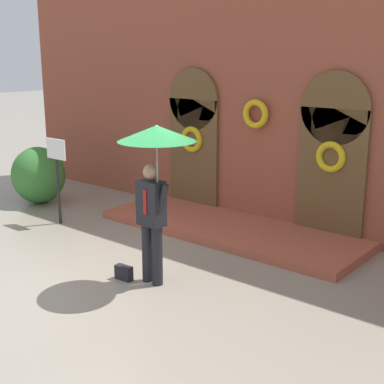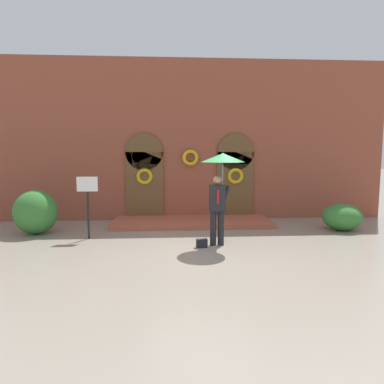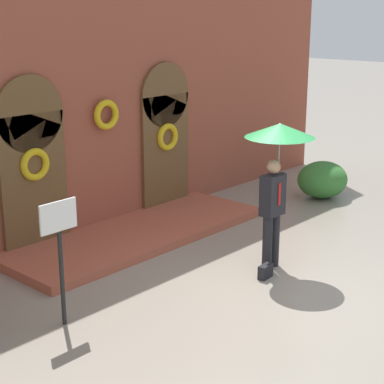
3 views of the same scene
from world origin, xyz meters
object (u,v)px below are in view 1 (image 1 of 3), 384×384
Objects in this scene: person_with_umbrella at (155,157)px; shrub_left at (38,175)px; handbag at (124,273)px; sign_post at (57,167)px.

person_with_umbrella is 1.83× the size of shrub_left.
shrub_left reaches higher than handbag.
sign_post is 1.33× the size of shrub_left.
person_with_umbrella reaches higher than shrub_left.
sign_post is at bearing 165.64° from person_with_umbrella.
handbag is 0.22× the size of shrub_left.
shrub_left is at bearing 157.81° from sign_post.
shrub_left is (-1.67, 0.68, -0.52)m from sign_post.
sign_post reaches higher than handbag.
shrub_left is at bearing 154.77° from handbag.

